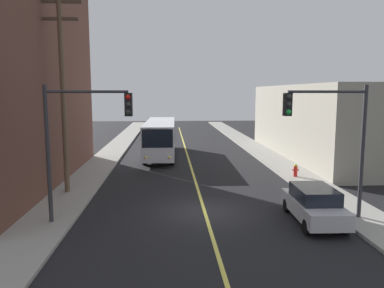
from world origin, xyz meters
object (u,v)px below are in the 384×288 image
utility_pole_near (63,85)px  fire_hydrant (296,170)px  traffic_signal_right_corner (330,127)px  city_bus (160,136)px  traffic_signal_left_corner (83,128)px  parked_car_silver (314,204)px

utility_pole_near → fire_hydrant: utility_pole_near is taller
traffic_signal_right_corner → city_bus: bearing=113.4°
fire_hydrant → traffic_signal_left_corner: bearing=-146.1°
parked_car_silver → traffic_signal_left_corner: (-10.18, 0.37, 3.46)m
parked_car_silver → traffic_signal_right_corner: bearing=13.6°
parked_car_silver → traffic_signal_right_corner: traffic_signal_right_corner is taller
traffic_signal_right_corner → fire_hydrant: (1.44, 8.46, -3.72)m
city_bus → utility_pole_near: (-5.10, -12.89, 4.42)m
utility_pole_near → traffic_signal_right_corner: size_ratio=1.85×
city_bus → traffic_signal_right_corner: bearing=-66.6°
city_bus → traffic_signal_left_corner: 18.45m
fire_hydrant → city_bus: bearing=133.6°
parked_car_silver → city_bus: bearing=111.5°
traffic_signal_left_corner → fire_hydrant: traffic_signal_left_corner is taller
traffic_signal_left_corner → traffic_signal_right_corner: 10.82m
traffic_signal_right_corner → fire_hydrant: bearing=80.3°
parked_car_silver → utility_pole_near: bearing=155.9°
utility_pole_near → fire_hydrant: bearing=12.1°
city_bus → fire_hydrant: city_bus is taller
parked_car_silver → fire_hydrant: (2.09, 8.61, -0.26)m
traffic_signal_left_corner → fire_hydrant: (12.26, 8.24, -3.72)m
city_bus → traffic_signal_right_corner: 20.06m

